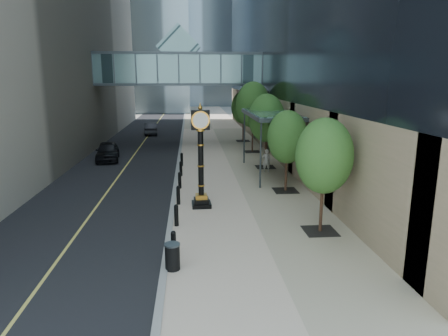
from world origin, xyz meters
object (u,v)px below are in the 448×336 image
(car_near, at_px, (108,151))
(car_far, at_px, (151,129))
(street_clock, at_px, (201,164))
(trash_bin, at_px, (172,257))
(pedestrian, at_px, (266,161))

(car_near, distance_m, car_far, 15.60)
(street_clock, relative_size, car_far, 1.24)
(car_far, bearing_deg, car_near, 77.07)
(trash_bin, distance_m, car_near, 20.88)
(street_clock, height_order, pedestrian, street_clock)
(trash_bin, bearing_deg, car_far, 96.52)
(car_near, bearing_deg, car_far, 74.61)
(street_clock, relative_size, pedestrian, 3.11)
(trash_bin, distance_m, car_far, 35.65)
(trash_bin, relative_size, car_far, 0.21)
(trash_bin, xyz_separation_m, car_near, (-6.13, 19.96, 0.26))
(car_far, bearing_deg, pedestrian, 110.42)
(trash_bin, bearing_deg, street_clock, 80.17)
(car_near, bearing_deg, trash_bin, -80.67)
(pedestrian, height_order, car_near, pedestrian)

